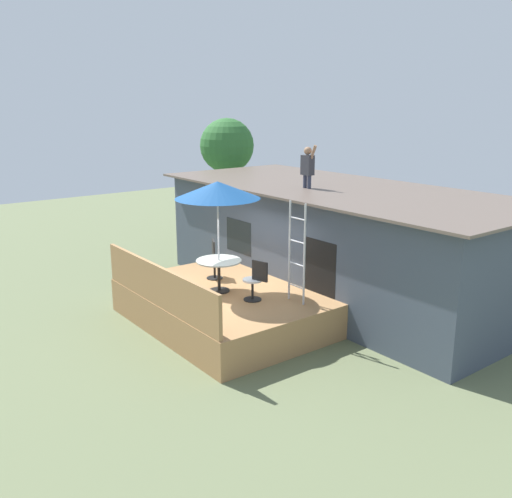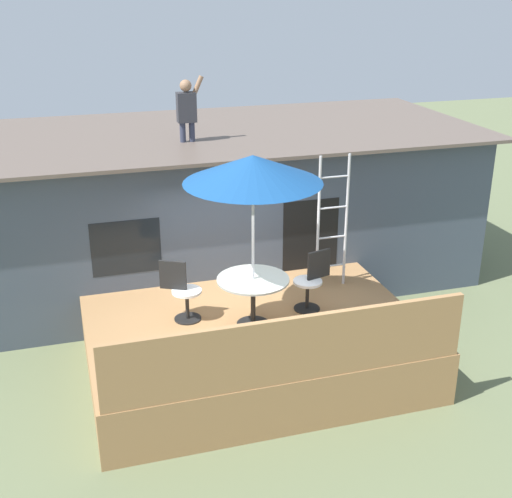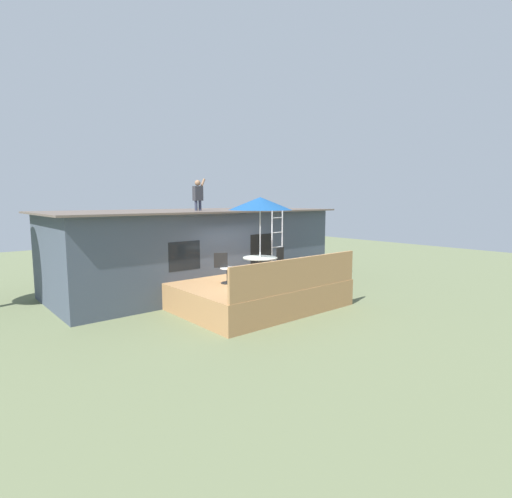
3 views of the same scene
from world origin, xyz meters
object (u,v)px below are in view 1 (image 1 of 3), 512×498
at_px(patio_umbrella, 218,190).
at_px(patio_chair_right, 255,281).
at_px(person_figure, 308,164).
at_px(backyard_tree, 227,147).
at_px(patio_chair_left, 214,260).
at_px(step_ladder, 297,253).
at_px(patio_table, 219,267).

height_order(patio_umbrella, patio_chair_right, patio_umbrella).
xyz_separation_m(person_figure, patio_chair_right, (1.29, -2.67, -2.24)).
bearing_deg(backyard_tree, patio_chair_left, -37.17).
height_order(step_ladder, patio_chair_right, step_ladder).
bearing_deg(patio_chair_left, backyard_tree, 170.16).
relative_size(step_ladder, patio_chair_right, 2.39).
relative_size(patio_table, patio_umbrella, 0.41).
bearing_deg(patio_umbrella, patio_table, -92.86).
distance_m(step_ladder, backyard_tree, 9.63).
bearing_deg(patio_umbrella, backyard_tree, 144.04).
distance_m(step_ladder, patio_chair_left, 2.66).
relative_size(patio_chair_right, backyard_tree, 0.21).
height_order(step_ladder, patio_chair_left, step_ladder).
xyz_separation_m(step_ladder, backyard_tree, (-8.57, 4.11, 1.54)).
xyz_separation_m(patio_table, person_figure, (-0.29, 2.94, 2.11)).
relative_size(step_ladder, person_figure, 1.98).
distance_m(patio_umbrella, patio_chair_right, 2.16).
bearing_deg(patio_umbrella, step_ladder, 30.69).
xyz_separation_m(patio_table, step_ladder, (1.60, 0.95, 0.51)).
bearing_deg(patio_umbrella, patio_chair_right, 15.24).
distance_m(patio_chair_left, backyard_tree, 7.88).
relative_size(patio_umbrella, step_ladder, 1.15).
height_order(person_figure, patio_chair_right, person_figure).
bearing_deg(patio_umbrella, patio_chair_left, 152.67).
distance_m(patio_table, patio_umbrella, 1.76).
bearing_deg(backyard_tree, person_figure, -17.58).
bearing_deg(patio_table, patio_chair_left, 152.67).
relative_size(patio_chair_left, backyard_tree, 0.21).
bearing_deg(patio_table, step_ladder, 30.69).
relative_size(person_figure, patio_chair_right, 1.21).
bearing_deg(patio_chair_left, patio_table, 0.00).
bearing_deg(backyard_tree, patio_chair_right, -30.96).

